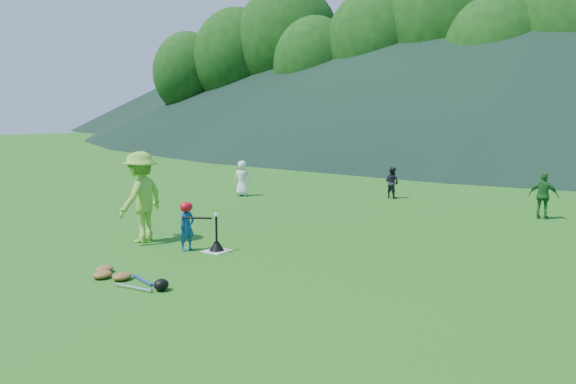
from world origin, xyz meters
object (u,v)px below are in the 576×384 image
object	(u,v)px
fielder_c	(543,196)
equipment_pile	(121,276)
batting_tee	(217,245)
fielder_a	(242,178)
adult_coach	(141,197)
home_plate	(217,251)
fielder_b	(392,183)
batter_child	(187,227)

from	to	relation	value
fielder_c	equipment_pile	distance (m)	10.79
batting_tee	fielder_a	bearing A→B (deg)	125.23
adult_coach	fielder_c	xyz separation A→B (m)	(6.56, 7.61, -0.36)
home_plate	fielder_c	world-z (taller)	fielder_c
fielder_c	batting_tee	distance (m)	8.74
fielder_b	equipment_pile	bearing A→B (deg)	103.39
fielder_a	equipment_pile	bearing A→B (deg)	96.54
adult_coach	fielder_a	xyz separation A→B (m)	(-2.39, 6.32, -0.38)
fielder_a	batter_child	bearing A→B (deg)	100.12
batter_child	fielder_a	world-z (taller)	fielder_a
batter_child	equipment_pile	world-z (taller)	batter_child
batting_tee	adult_coach	bearing A→B (deg)	-173.05
fielder_a	batting_tee	size ratio (longest dim) A/B	1.72
adult_coach	fielder_a	world-z (taller)	adult_coach
home_plate	batter_child	bearing A→B (deg)	-152.52
batting_tee	equipment_pile	world-z (taller)	batting_tee
adult_coach	batting_tee	size ratio (longest dim) A/B	2.83
fielder_b	equipment_pile	world-z (taller)	fielder_b
fielder_a	equipment_pile	xyz separation A→B (m)	(4.30, -8.43, -0.52)
batter_child	fielder_b	bearing A→B (deg)	6.72
adult_coach	fielder_c	world-z (taller)	adult_coach
home_plate	fielder_a	xyz separation A→B (m)	(-4.30, 6.09, 0.57)
equipment_pile	fielder_b	bearing A→B (deg)	90.26
adult_coach	batter_child	bearing A→B (deg)	76.86
fielder_c	batting_tee	world-z (taller)	fielder_c
adult_coach	equipment_pile	xyz separation A→B (m)	(1.91, -2.11, -0.90)
fielder_c	home_plate	bearing A→B (deg)	55.61
home_plate	equipment_pile	distance (m)	2.34
home_plate	equipment_pile	bearing A→B (deg)	-90.00
batter_child	fielder_c	distance (m)	9.25
batter_child	adult_coach	xyz separation A→B (m)	(-1.37, 0.04, 0.48)
home_plate	adult_coach	bearing A→B (deg)	-173.05
batter_child	fielder_a	bearing A→B (deg)	40.49
fielder_a	fielder_b	bearing A→B (deg)	-171.32
fielder_a	fielder_b	distance (m)	4.87
batter_child	home_plate	bearing A→B (deg)	-52.63
equipment_pile	adult_coach	bearing A→B (deg)	132.14
batter_child	equipment_pile	xyz separation A→B (m)	(0.53, -2.06, -0.42)
batter_child	adult_coach	bearing A→B (deg)	98.02
fielder_b	fielder_c	xyz separation A→B (m)	(4.70, -1.08, 0.10)
equipment_pile	batting_tee	bearing A→B (deg)	90.00
fielder_a	batting_tee	distance (m)	7.47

